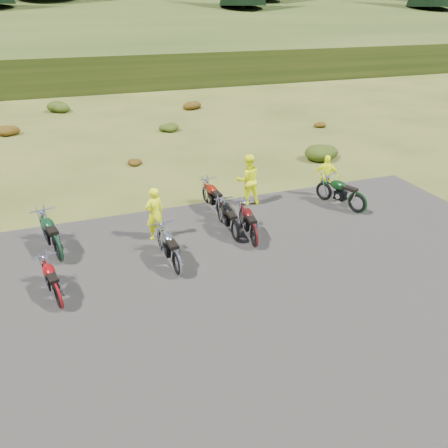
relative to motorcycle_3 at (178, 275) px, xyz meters
name	(u,v)px	position (x,y,z in m)	size (l,w,h in m)	color
ground	(200,264)	(0.75, 0.36, 0.00)	(300.00, 300.00, 0.00)	#374216
gravel_pad	(224,304)	(0.75, -1.64, 0.00)	(20.00, 12.00, 0.04)	black
hill_slope	(83,63)	(0.75, 50.36, 0.00)	(300.00, 46.00, 3.00)	#293913
hill_plateau	(66,34)	(0.75, 110.36, 0.00)	(300.00, 90.00, 9.17)	#293913
shrub_2	(7,129)	(-5.45, 16.96, 0.38)	(1.30, 1.30, 0.77)	#5B290B
shrub_3	(59,105)	(-2.55, 22.26, 0.46)	(1.56, 1.56, 0.92)	#25370D
shrub_4	(133,161)	(0.35, 9.56, 0.23)	(0.77, 0.77, 0.45)	#5B290B
shrub_5	(168,126)	(3.25, 14.86, 0.31)	(1.03, 1.03, 0.61)	#25370D
shrub_6	(191,104)	(6.15, 20.16, 0.38)	(1.30, 1.30, 0.77)	#5B290B
shrub_7	(323,149)	(9.05, 7.46, 0.46)	(1.56, 1.56, 0.92)	#25370D
shrub_8	(318,123)	(11.95, 12.76, 0.23)	(0.77, 0.77, 0.45)	#5B290B
motorcycle_1	(61,308)	(-3.06, -0.44, 0.00)	(1.86, 0.62, 0.97)	maroon
motorcycle_2	(61,261)	(-3.02, 1.85, 0.00)	(2.24, 0.75, 1.17)	#0E341A
motorcycle_3	(178,275)	(0.00, 0.00, 0.00)	(2.09, 0.70, 1.09)	#97979C
motorcycle_4	(254,247)	(2.58, 0.72, 0.00)	(2.04, 0.68, 1.07)	#470B0D
motorcycle_5	(235,241)	(2.19, 1.28, 0.00)	(1.96, 0.65, 1.03)	black
motorcycle_6	(221,218)	(2.29, 2.97, 0.00)	(2.05, 0.68, 1.08)	maroon
motorcycle_7	(356,213)	(6.96, 1.70, 0.00)	(2.17, 0.72, 1.14)	black
person_middle	(155,215)	(-0.12, 2.25, 0.85)	(0.62, 0.41, 1.71)	#F3FF0D
person_right_a	(248,180)	(3.62, 3.75, 0.95)	(0.92, 0.72, 1.89)	#F3FF0D
person_right_b	(326,177)	(6.72, 3.45, 0.80)	(0.94, 0.39, 1.60)	#F3FF0D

